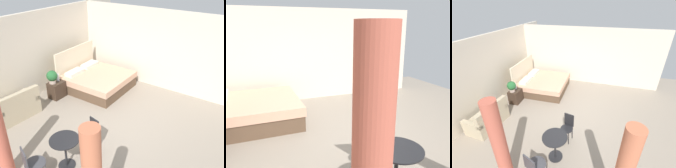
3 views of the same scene
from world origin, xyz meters
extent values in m
cube|color=gray|center=(0.00, 0.00, -0.01)|extent=(8.82, 9.67, 0.02)
cube|color=beige|center=(2.91, 0.00, 1.36)|extent=(0.12, 6.67, 2.73)
cube|color=brown|center=(1.52, 1.78, 0.17)|extent=(1.97, 2.03, 0.35)
cube|color=tan|center=(1.52, 1.78, 0.45)|extent=(2.01, 2.07, 0.20)
cylinder|color=black|center=(-1.78, 0.14, 0.73)|extent=(0.65, 0.65, 0.02)
cylinder|color=black|center=(-1.23, 0.16, 0.22)|extent=(0.02, 0.02, 0.43)
cylinder|color=black|center=(-1.29, -0.10, 0.22)|extent=(0.02, 0.02, 0.43)
cylinder|color=black|center=(-0.98, 0.10, 0.22)|extent=(0.02, 0.02, 0.43)
cylinder|color=black|center=(-1.03, -0.15, 0.22)|extent=(0.02, 0.02, 0.43)
cylinder|color=black|center=(-1.13, 0.00, 0.44)|extent=(0.44, 0.44, 0.02)
cube|color=black|center=(-0.98, -0.03, 0.66)|extent=(0.09, 0.30, 0.41)
camera|label=1|loc=(-4.49, -2.95, 4.11)|focal=38.77mm
camera|label=2|loc=(-3.90, 1.73, 2.21)|focal=36.78mm
camera|label=3|loc=(-4.39, -0.83, 3.73)|focal=24.74mm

